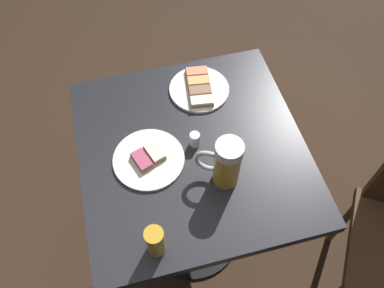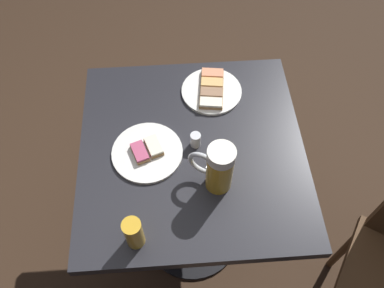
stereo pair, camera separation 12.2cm
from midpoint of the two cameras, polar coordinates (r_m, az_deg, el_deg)
ground_plane at (r=1.90m, az=-1.88°, el=-12.70°), size 6.00×6.00×0.00m
cafe_table at (r=1.38m, az=-2.52°, el=-4.49°), size 0.70×0.72×0.74m
plate_near at (r=1.36m, az=-1.52°, el=7.86°), size 0.21×0.21×0.03m
plate_far at (r=1.22m, az=-9.11°, el=-2.33°), size 0.22×0.22×0.03m
beer_mug at (r=1.10m, az=1.72°, el=-3.02°), size 0.13×0.09×0.18m
beer_glass_small at (r=1.05m, az=-8.72°, el=-14.01°), size 0.05×0.05×0.11m
salt_shaker at (r=1.22m, az=-2.45°, el=0.45°), size 0.03×0.03×0.05m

